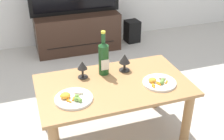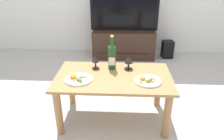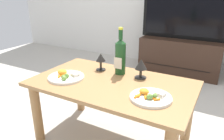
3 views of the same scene
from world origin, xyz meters
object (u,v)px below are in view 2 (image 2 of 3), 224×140
object	(u,v)px
goblet_left	(95,60)
dinner_plate_left	(78,79)
tv_stand	(124,44)
dining_table	(113,84)
goblet_right	(129,60)
tv_screen	(124,12)
floor_speaker	(167,49)
wine_bottle	(112,55)
dinner_plate_right	(148,81)

from	to	relation	value
goblet_left	dinner_plate_left	size ratio (longest dim) A/B	0.52
tv_stand	dinner_plate_left	world-z (taller)	dinner_plate_left
dining_table	dinner_plate_left	world-z (taller)	dinner_plate_left
goblet_right	dinner_plate_left	xyz separation A→B (m)	(-0.47, -0.27, -0.08)
tv_screen	goblet_right	distance (m)	1.61
tv_stand	dinner_plate_left	distance (m)	1.94
goblet_left	dinner_plate_left	world-z (taller)	goblet_left
tv_screen	dinner_plate_left	size ratio (longest dim) A/B	4.33
dining_table	floor_speaker	bearing A→B (deg)	63.50
tv_screen	wine_bottle	distance (m)	1.61
tv_stand	dinner_plate_left	size ratio (longest dim) A/B	4.06
floor_speaker	wine_bottle	distance (m)	1.89
dinner_plate_left	tv_stand	bearing A→B (deg)	77.15
floor_speaker	dinner_plate_left	xyz separation A→B (m)	(-1.20, -1.86, 0.36)
wine_bottle	floor_speaker	bearing A→B (deg)	60.47
wine_bottle	dining_table	bearing A→B (deg)	-82.43
wine_bottle	dinner_plate_left	xyz separation A→B (m)	(-0.30, -0.28, -0.13)
dinner_plate_right	tv_stand	bearing A→B (deg)	96.53
goblet_left	dining_table	bearing A→B (deg)	-40.47
dining_table	goblet_left	distance (m)	0.32
dining_table	tv_stand	world-z (taller)	dining_table
dinner_plate_left	dining_table	bearing A→B (deg)	17.93
floor_speaker	wine_bottle	size ratio (longest dim) A/B	0.85
dining_table	goblet_right	size ratio (longest dim) A/B	7.82
goblet_right	dining_table	bearing A→B (deg)	-131.84
tv_stand	dinner_plate_right	size ratio (longest dim) A/B	4.26
tv_screen	goblet_right	xyz separation A→B (m)	(0.04, -1.60, -0.19)
floor_speaker	goblet_left	bearing A→B (deg)	-129.21
floor_speaker	wine_bottle	bearing A→B (deg)	-124.90
tv_stand	floor_speaker	size ratio (longest dim) A/B	3.53
tv_screen	dinner_plate_left	distance (m)	1.94
tv_stand	dinner_plate_right	bearing A→B (deg)	-83.47
dinner_plate_left	goblet_right	bearing A→B (deg)	29.75
tv_screen	floor_speaker	size ratio (longest dim) A/B	3.75
floor_speaker	dining_table	bearing A→B (deg)	-121.86
dining_table	tv_stand	size ratio (longest dim) A/B	1.06
goblet_left	goblet_right	world-z (taller)	goblet_right
floor_speaker	dinner_plate_left	distance (m)	2.25
floor_speaker	goblet_right	bearing A→B (deg)	-119.96
wine_bottle	dinner_plate_right	bearing A→B (deg)	-38.88
floor_speaker	dinner_plate_right	distance (m)	1.98
floor_speaker	dinner_plate_right	bearing A→B (deg)	-112.06
floor_speaker	tv_stand	bearing A→B (deg)	174.01
tv_stand	tv_screen	xyz separation A→B (m)	(0.00, -0.00, 0.54)
dining_table	dinner_plate_right	distance (m)	0.35
goblet_left	dinner_plate_right	size ratio (longest dim) A/B	0.55
wine_bottle	goblet_right	size ratio (longest dim) A/B	2.46
dinner_plate_left	tv_screen	bearing A→B (deg)	77.13
tv_stand	goblet_right	bearing A→B (deg)	-88.46
tv_stand	dinner_plate_right	distance (m)	1.90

